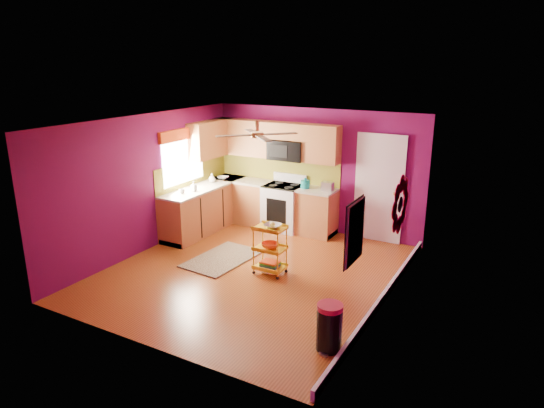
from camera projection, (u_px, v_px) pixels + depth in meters
The scene contains 18 objects.
ground at pixel (252, 272), 8.12m from camera, with size 5.00×5.00×0.00m, color brown.
room_envelope at pixel (253, 177), 7.64m from camera, with size 4.54×5.04×2.52m.
lower_cabinets at pixel (242, 208), 10.15m from camera, with size 2.81×2.31×0.94m.
electric_range at pixel (284, 207), 10.06m from camera, with size 0.76×0.66×1.13m.
upper_cabinetry at pixel (255, 141), 10.00m from camera, with size 2.80×2.30×1.26m.
left_window at pixel (183, 148), 9.54m from camera, with size 0.08×1.35×1.08m.
panel_door at pixel (379, 190), 9.26m from camera, with size 0.95×0.11×2.15m.
right_wall_art at pixel (382, 216), 6.39m from camera, with size 0.04×2.74×1.04m.
ceiling_fan at pixel (257, 134), 7.63m from camera, with size 1.01×1.01×0.26m.
shag_rug at pixel (222, 259), 8.63m from camera, with size 0.86×1.41×0.02m, color black.
rolling_cart at pixel (270, 247), 7.93m from camera, with size 0.50×0.37×0.91m.
trash_can at pixel (329, 327), 5.88m from camera, with size 0.41×0.41×0.61m.
teal_kettle at pixel (305, 184), 9.69m from camera, with size 0.18×0.18×0.21m.
toaster at pixel (327, 186), 9.48m from camera, with size 0.22×0.15×0.18m, color beige.
soap_bottle_a at pixel (194, 186), 9.45m from camera, with size 0.09×0.09×0.20m, color #EA3F72.
soap_bottle_b at pixel (212, 178), 10.15m from camera, with size 0.14×0.14×0.18m, color white.
counter_dish at pixel (223, 178), 10.43m from camera, with size 0.23×0.23×0.06m, color white.
counter_cup at pixel (182, 191), 9.32m from camera, with size 0.11×0.11×0.09m, color white.
Camera 1 is at (3.91, -6.35, 3.43)m, focal length 32.00 mm.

